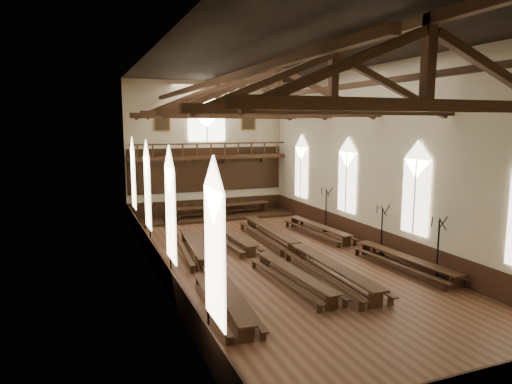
{
  "coord_description": "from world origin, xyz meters",
  "views": [
    {
      "loc": [
        -9.18,
        -20.29,
        6.9
      ],
      "look_at": [
        -0.57,
        1.5,
        3.37
      ],
      "focal_mm": 32.0,
      "sensor_mm": 36.0,
      "label": 1
    }
  ],
  "objects_px": {
    "refectory_row_b": "(257,253)",
    "refectory_row_d": "(356,242)",
    "refectory_row_a": "(208,266)",
    "candelabrum_left_mid": "(171,262)",
    "high_table": "(219,207)",
    "dais": "(219,217)",
    "candelabrum_right_near": "(437,260)",
    "candelabrum_right_far": "(326,218)",
    "candelabrum_left_near": "(208,316)",
    "candelabrum_left_far": "(150,234)",
    "candelabrum_right_mid": "(381,240)",
    "refectory_row_c": "(297,247)"
  },
  "relations": [
    {
      "from": "dais",
      "to": "candelabrum_right_near",
      "type": "distance_m",
      "value": 17.22
    },
    {
      "from": "high_table",
      "to": "refectory_row_c",
      "type": "bearing_deg",
      "value": -85.91
    },
    {
      "from": "high_table",
      "to": "candelabrum_left_near",
      "type": "relative_size",
      "value": 2.86
    },
    {
      "from": "candelabrum_left_mid",
      "to": "candelabrum_left_far",
      "type": "relative_size",
      "value": 1.1
    },
    {
      "from": "refectory_row_d",
      "to": "candelabrum_right_near",
      "type": "relative_size",
      "value": 4.84
    },
    {
      "from": "refectory_row_d",
      "to": "candelabrum_right_near",
      "type": "bearing_deg",
      "value": -82.02
    },
    {
      "from": "high_table",
      "to": "candelabrum_left_far",
      "type": "height_order",
      "value": "candelabrum_left_far"
    },
    {
      "from": "refectory_row_d",
      "to": "candelabrum_right_near",
      "type": "height_order",
      "value": "candelabrum_right_near"
    },
    {
      "from": "candelabrum_left_near",
      "to": "candelabrum_left_mid",
      "type": "height_order",
      "value": "candelabrum_left_mid"
    },
    {
      "from": "refectory_row_d",
      "to": "refectory_row_a",
      "type": "bearing_deg",
      "value": -171.95
    },
    {
      "from": "candelabrum_right_mid",
      "to": "candelabrum_right_near",
      "type": "bearing_deg",
      "value": -90.0
    },
    {
      "from": "refectory_row_a",
      "to": "refectory_row_d",
      "type": "xyz_separation_m",
      "value": [
        8.72,
        1.23,
        0.0
      ]
    },
    {
      "from": "dais",
      "to": "candelabrum_right_far",
      "type": "xyz_separation_m",
      "value": [
        5.15,
        -6.64,
        0.78
      ]
    },
    {
      "from": "candelabrum_left_near",
      "to": "candelabrum_right_mid",
      "type": "height_order",
      "value": "candelabrum_left_near"
    },
    {
      "from": "refectory_row_b",
      "to": "candelabrum_left_near",
      "type": "bearing_deg",
      "value": -122.26
    },
    {
      "from": "dais",
      "to": "candelabrum_left_near",
      "type": "distance_m",
      "value": 19.34
    },
    {
      "from": "refectory_row_a",
      "to": "candelabrum_left_mid",
      "type": "bearing_deg",
      "value": 175.38
    },
    {
      "from": "candelabrum_right_mid",
      "to": "refectory_row_d",
      "type": "bearing_deg",
      "value": 120.62
    },
    {
      "from": "refectory_row_a",
      "to": "refectory_row_c",
      "type": "distance_m",
      "value": 5.25
    },
    {
      "from": "refectory_row_d",
      "to": "candelabrum_left_mid",
      "type": "xyz_separation_m",
      "value": [
        -10.36,
        -1.1,
        0.38
      ]
    },
    {
      "from": "dais",
      "to": "candelabrum_left_mid",
      "type": "bearing_deg",
      "value": -115.9
    },
    {
      "from": "refectory_row_c",
      "to": "high_table",
      "type": "height_order",
      "value": "high_table"
    },
    {
      "from": "refectory_row_a",
      "to": "candelabrum_left_far",
      "type": "bearing_deg",
      "value": 105.27
    },
    {
      "from": "candelabrum_right_near",
      "to": "refectory_row_d",
      "type": "bearing_deg",
      "value": 97.98
    },
    {
      "from": "dais",
      "to": "candelabrum_left_far",
      "type": "bearing_deg",
      "value": -133.08
    },
    {
      "from": "candelabrum_left_near",
      "to": "candelabrum_right_mid",
      "type": "distance_m",
      "value": 12.61
    },
    {
      "from": "refectory_row_b",
      "to": "refectory_row_c",
      "type": "height_order",
      "value": "refectory_row_c"
    },
    {
      "from": "refectory_row_a",
      "to": "refectory_row_b",
      "type": "xyz_separation_m",
      "value": [
        2.92,
        1.24,
        0.0
      ]
    },
    {
      "from": "refectory_row_b",
      "to": "refectory_row_c",
      "type": "xyz_separation_m",
      "value": [
        2.18,
        -0.04,
        0.07
      ]
    },
    {
      "from": "candelabrum_right_near",
      "to": "candelabrum_right_mid",
      "type": "distance_m",
      "value": 4.01
    },
    {
      "from": "high_table",
      "to": "candelabrum_left_mid",
      "type": "distance_m",
      "value": 13.62
    },
    {
      "from": "dais",
      "to": "high_table",
      "type": "bearing_deg",
      "value": 88.21
    },
    {
      "from": "refectory_row_c",
      "to": "candelabrum_right_near",
      "type": "height_order",
      "value": "candelabrum_right_near"
    },
    {
      "from": "high_table",
      "to": "candelabrum_left_near",
      "type": "xyz_separation_m",
      "value": [
        -5.95,
        -18.39,
        0.03
      ]
    },
    {
      "from": "high_table",
      "to": "candelabrum_right_mid",
      "type": "relative_size",
      "value": 3.02
    },
    {
      "from": "candelabrum_left_mid",
      "to": "candelabrum_right_far",
      "type": "distance_m",
      "value": 12.44
    },
    {
      "from": "refectory_row_a",
      "to": "high_table",
      "type": "height_order",
      "value": "high_table"
    },
    {
      "from": "candelabrum_left_mid",
      "to": "refectory_row_b",
      "type": "bearing_deg",
      "value": 13.63
    },
    {
      "from": "refectory_row_d",
      "to": "candelabrum_right_far",
      "type": "relative_size",
      "value": 4.82
    },
    {
      "from": "refectory_row_b",
      "to": "refectory_row_d",
      "type": "height_order",
      "value": "same"
    },
    {
      "from": "candelabrum_left_far",
      "to": "refectory_row_c",
      "type": "bearing_deg",
      "value": -35.56
    },
    {
      "from": "candelabrum_left_near",
      "to": "candelabrum_left_mid",
      "type": "distance_m",
      "value": 6.13
    },
    {
      "from": "refectory_row_d",
      "to": "candelabrum_right_mid",
      "type": "bearing_deg",
      "value": -59.38
    },
    {
      "from": "dais",
      "to": "candelabrum_right_far",
      "type": "distance_m",
      "value": 8.43
    },
    {
      "from": "candelabrum_left_near",
      "to": "candelabrum_right_near",
      "type": "distance_m",
      "value": 11.27
    },
    {
      "from": "refectory_row_c",
      "to": "high_table",
      "type": "bearing_deg",
      "value": 94.09
    },
    {
      "from": "dais",
      "to": "candelabrum_right_near",
      "type": "height_order",
      "value": "candelabrum_right_near"
    },
    {
      "from": "candelabrum_left_mid",
      "to": "high_table",
      "type": "bearing_deg",
      "value": 64.1
    },
    {
      "from": "refectory_row_b",
      "to": "candelabrum_right_far",
      "type": "bearing_deg",
      "value": 34.64
    },
    {
      "from": "refectory_row_a",
      "to": "candelabrum_right_mid",
      "type": "relative_size",
      "value": 5.13
    }
  ]
}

